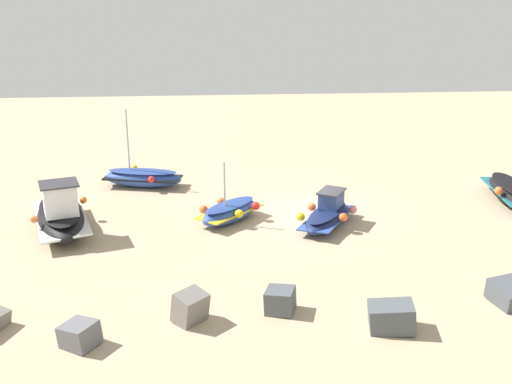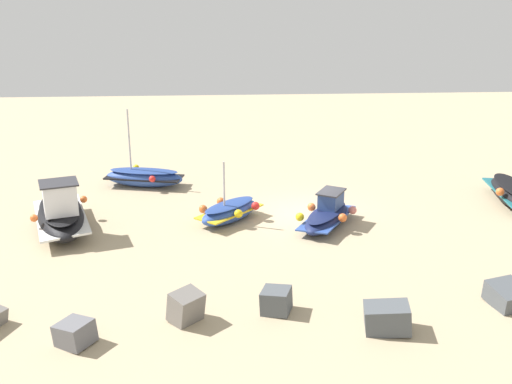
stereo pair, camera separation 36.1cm
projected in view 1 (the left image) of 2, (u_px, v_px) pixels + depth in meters
The scene contains 7 objects.
ground_plane at pixel (305, 214), 26.76m from camera, with size 55.72×55.72×0.00m, color tan.
fishing_boat_0 at pixel (61, 215), 24.77m from camera, with size 3.19×5.11×2.28m.
fishing_boat_1 at pixel (230, 211), 25.87m from camera, with size 2.94×3.01×2.62m.
fishing_boat_2 at pixel (328, 215), 25.43m from camera, with size 2.88×3.64×1.42m.
fishing_boat_3 at pixel (143, 177), 30.09m from camera, with size 3.94×2.09×3.72m.
fishing_boat_4 at pixel (511, 192), 28.04m from camera, with size 2.13×4.33×2.79m.
breakwater_rocks at pixel (388, 307), 18.61m from camera, with size 22.71×2.66×1.16m.
Camera 1 is at (3.93, 24.76, 9.63)m, focal length 44.64 mm.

